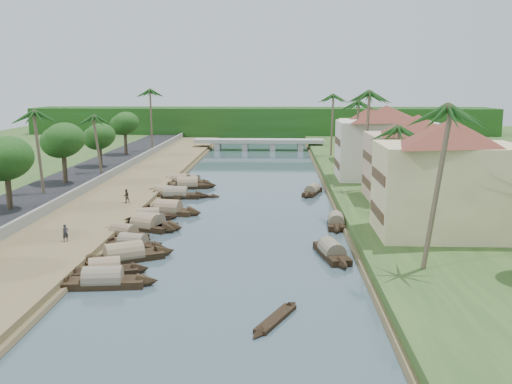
{
  "coord_description": "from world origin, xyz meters",
  "views": [
    {
      "loc": [
        4.15,
        -51.61,
        14.43
      ],
      "look_at": [
        1.65,
        13.11,
        2.0
      ],
      "focal_mm": 40.0,
      "sensor_mm": 36.0,
      "label": 1
    }
  ],
  "objects_px": {
    "sampan_0": "(103,281)",
    "person_near": "(65,233)",
    "bridge": "(259,142)",
    "building_near": "(448,177)",
    "sampan_1": "(105,271)"
  },
  "relations": [
    {
      "from": "bridge",
      "to": "sampan_1",
      "type": "height_order",
      "value": "bridge"
    },
    {
      "from": "sampan_0",
      "to": "sampan_1",
      "type": "bearing_deg",
      "value": 96.94
    },
    {
      "from": "building_near",
      "to": "sampan_0",
      "type": "xyz_separation_m",
      "value": [
        -27.35,
        -11.07,
        -5.97
      ]
    },
    {
      "from": "sampan_1",
      "to": "person_near",
      "type": "xyz_separation_m",
      "value": [
        -5.41,
        6.6,
        1.15
      ]
    },
    {
      "from": "bridge",
      "to": "sampan_0",
      "type": "height_order",
      "value": "bridge"
    },
    {
      "from": "sampan_0",
      "to": "person_near",
      "type": "relative_size",
      "value": 5.42
    },
    {
      "from": "sampan_0",
      "to": "sampan_1",
      "type": "height_order",
      "value": "sampan_0"
    },
    {
      "from": "sampan_1",
      "to": "sampan_0",
      "type": "bearing_deg",
      "value": -93.85
    },
    {
      "from": "sampan_0",
      "to": "sampan_1",
      "type": "distance_m",
      "value": 2.35
    },
    {
      "from": "person_near",
      "to": "bridge",
      "type": "bearing_deg",
      "value": 36.15
    },
    {
      "from": "person_near",
      "to": "sampan_1",
      "type": "bearing_deg",
      "value": -93.84
    },
    {
      "from": "sampan_0",
      "to": "person_near",
      "type": "bearing_deg",
      "value": 117.07
    },
    {
      "from": "sampan_0",
      "to": "person_near",
      "type": "distance_m",
      "value": 10.77
    },
    {
      "from": "sampan_1",
      "to": "building_near",
      "type": "bearing_deg",
      "value": -0.16
    },
    {
      "from": "building_near",
      "to": "sampan_0",
      "type": "height_order",
      "value": "building_near"
    }
  ]
}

